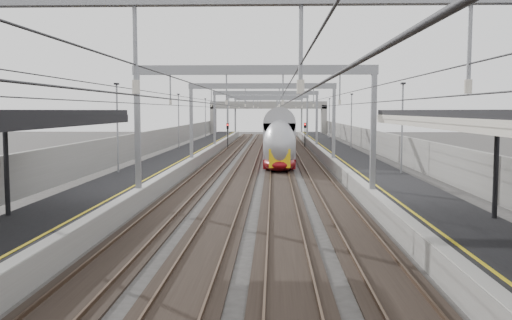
{
  "coord_description": "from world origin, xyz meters",
  "views": [
    {
      "loc": [
        1.02,
        -8.39,
        5.23
      ],
      "look_at": [
        0.0,
        24.27,
        2.37
      ],
      "focal_mm": 40.0,
      "sensor_mm": 36.0,
      "label": 1
    }
  ],
  "objects": [
    {
      "name": "train",
      "position": [
        1.5,
        61.16,
        2.15
      ],
      "size": [
        2.78,
        50.72,
        4.4
      ],
      "color": "maroon",
      "rests_on": "ground"
    },
    {
      "name": "signal_red_near",
      "position": [
        3.2,
        63.92,
        2.42
      ],
      "size": [
        0.32,
        0.32,
        3.48
      ],
      "color": "black",
      "rests_on": "ground"
    },
    {
      "name": "signal_red_far",
      "position": [
        5.4,
        71.72,
        2.42
      ],
      "size": [
        0.32,
        0.32,
        3.48
      ],
      "color": "black",
      "rests_on": "ground"
    },
    {
      "name": "platform_left",
      "position": [
        -8.0,
        45.0,
        0.5
      ],
      "size": [
        4.0,
        120.0,
        1.0
      ],
      "primitive_type": "cube",
      "color": "black",
      "rests_on": "ground"
    },
    {
      "name": "wall_left",
      "position": [
        -11.2,
        45.0,
        1.6
      ],
      "size": [
        0.3,
        120.0,
        3.2
      ],
      "primitive_type": "cube",
      "color": "gray",
      "rests_on": "ground"
    },
    {
      "name": "overhead_line",
      "position": [
        0.0,
        51.62,
        6.14
      ],
      "size": [
        13.0,
        140.0,
        6.6
      ],
      "color": "gray",
      "rests_on": "platform_left"
    },
    {
      "name": "wall_right",
      "position": [
        11.2,
        45.0,
        1.6
      ],
      "size": [
        0.3,
        120.0,
        3.2
      ],
      "primitive_type": "cube",
      "color": "gray",
      "rests_on": "ground"
    },
    {
      "name": "signal_green",
      "position": [
        -5.2,
        68.28,
        2.42
      ],
      "size": [
        0.32,
        0.32,
        3.48
      ],
      "color": "black",
      "rests_on": "ground"
    },
    {
      "name": "tracks",
      "position": [
        0.0,
        45.0,
        0.05
      ],
      "size": [
        11.4,
        140.0,
        0.2
      ],
      "color": "black",
      "rests_on": "ground"
    },
    {
      "name": "platform_right",
      "position": [
        8.0,
        45.0,
        0.5
      ],
      "size": [
        4.0,
        120.0,
        1.0
      ],
      "primitive_type": "cube",
      "color": "black",
      "rests_on": "ground"
    },
    {
      "name": "overbridge",
      "position": [
        0.0,
        100.0,
        5.31
      ],
      "size": [
        22.0,
        2.2,
        6.9
      ],
      "color": "gray",
      "rests_on": "ground"
    }
  ]
}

